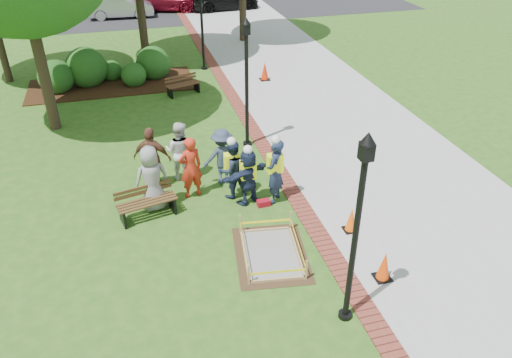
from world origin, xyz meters
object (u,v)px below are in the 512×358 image
object	(u,v)px
hivis_worker_b	(275,170)
bench_near	(148,208)
lamp_near	(357,220)
hivis_worker_c	(232,168)
wet_concrete_pad	(271,247)
cone_front	(384,266)
hivis_worker_a	(248,174)

from	to	relation	value
hivis_worker_b	bench_near	bearing A→B (deg)	177.54
lamp_near	hivis_worker_c	distance (m)	5.44
hivis_worker_c	hivis_worker_b	bearing A→B (deg)	-27.36
wet_concrete_pad	cone_front	bearing A→B (deg)	-34.01
bench_near	cone_front	xyz separation A→B (m)	(4.89, -3.85, 0.09)
wet_concrete_pad	lamp_near	world-z (taller)	lamp_near
wet_concrete_pad	lamp_near	bearing A→B (deg)	-68.61
hivis_worker_a	hivis_worker_c	xyz separation A→B (m)	(-0.35, 0.42, 0.04)
wet_concrete_pad	hivis_worker_c	distance (m)	2.87
hivis_worker_b	hivis_worker_c	xyz separation A→B (m)	(-1.07, 0.55, -0.08)
bench_near	hivis_worker_a	distance (m)	2.83
bench_near	cone_front	distance (m)	6.23
bench_near	hivis_worker_c	size ratio (longest dim) A/B	0.88
hivis_worker_a	hivis_worker_b	xyz separation A→B (m)	(0.72, -0.14, 0.12)
bench_near	hivis_worker_b	xyz separation A→B (m)	(3.48, -0.15, 0.73)
lamp_near	hivis_worker_c	bearing A→B (deg)	103.22
wet_concrete_pad	hivis_worker_a	distance (m)	2.45
cone_front	hivis_worker_a	bearing A→B (deg)	119.07
hivis_worker_b	hivis_worker_a	bearing A→B (deg)	169.27
hivis_worker_a	hivis_worker_b	bearing A→B (deg)	-10.73
lamp_near	hivis_worker_b	distance (m)	4.76
lamp_near	hivis_worker_a	xyz separation A→B (m)	(-0.85, 4.66, -1.59)
hivis_worker_a	wet_concrete_pad	bearing A→B (deg)	-91.35
cone_front	hivis_worker_c	world-z (taller)	hivis_worker_c
bench_near	hivis_worker_c	distance (m)	2.53
hivis_worker_a	hivis_worker_b	world-z (taller)	hivis_worker_b
wet_concrete_pad	hivis_worker_c	xyz separation A→B (m)	(-0.29, 2.77, 0.69)
cone_front	hivis_worker_a	distance (m)	4.42
bench_near	hivis_worker_c	xyz separation A→B (m)	(2.41, 0.40, 0.65)
bench_near	cone_front	world-z (taller)	bench_near
bench_near	hivis_worker_b	distance (m)	3.56
hivis_worker_a	hivis_worker_c	bearing A→B (deg)	129.84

